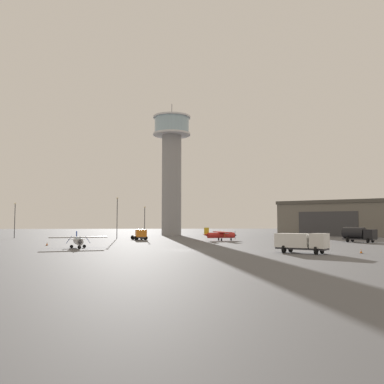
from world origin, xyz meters
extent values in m
plane|color=#545456|center=(0.00, 0.00, 0.00)|extent=(400.00, 400.00, 0.00)
cylinder|color=gray|center=(0.39, 68.32, 15.66)|extent=(6.06, 6.06, 31.33)
cylinder|color=silver|center=(0.39, 68.32, 31.63)|extent=(11.72, 11.72, 0.60)
cylinder|color=#99B7C6|center=(0.39, 68.32, 34.38)|extent=(10.78, 10.78, 4.91)
cylinder|color=silver|center=(0.39, 68.32, 37.09)|extent=(11.72, 11.72, 0.50)
cylinder|color=#38383D|center=(0.39, 68.32, 39.34)|extent=(0.16, 0.16, 4.00)
cube|color=#6B665B|center=(51.18, 63.99, 4.78)|extent=(35.71, 33.73, 9.55)
cube|color=#4A4740|center=(51.18, 63.99, 10.05)|extent=(36.55, 34.57, 1.00)
cube|color=#38383A|center=(45.41, 56.77, 3.58)|extent=(13.43, 10.78, 7.17)
cylinder|color=#B7BABF|center=(-16.12, 6.07, 1.07)|extent=(2.55, 5.57, 1.09)
cone|color=#38383D|center=(-15.31, 3.23, 1.07)|extent=(0.95, 0.97, 0.76)
cube|color=#38383D|center=(-15.31, 3.23, 1.07)|extent=(0.10, 0.07, 1.67)
cube|color=#B7BABF|center=(-16.05, 5.82, 1.70)|extent=(8.81, 3.68, 0.18)
cylinder|color=#2847A8|center=(-17.40, 5.43, 1.34)|extent=(0.85, 0.30, 1.19)
cylinder|color=#2847A8|center=(-14.70, 6.20, 1.34)|extent=(0.85, 0.30, 1.19)
cube|color=#99B7C6|center=(-15.83, 5.06, 1.37)|extent=(1.10, 1.17, 0.61)
cone|color=#B7BABF|center=(-16.93, 8.91, 1.16)|extent=(1.12, 1.41, 0.82)
cube|color=#2847A8|center=(-16.93, 8.91, 1.86)|extent=(0.37, 0.96, 1.49)
cube|color=#B7BABF|center=(-16.93, 8.91, 1.29)|extent=(2.75, 1.48, 0.09)
cylinder|color=black|center=(-15.54, 4.04, 0.26)|extent=(0.55, 0.28, 0.53)
cylinder|color=black|center=(-17.10, 5.97, 0.26)|extent=(0.55, 0.28, 0.53)
cylinder|color=black|center=(-15.24, 6.50, 0.26)|extent=(0.55, 0.28, 0.53)
cylinder|color=red|center=(10.01, 29.96, 1.18)|extent=(6.16, 2.09, 1.20)
cone|color=#38383D|center=(13.24, 30.45, 1.18)|extent=(0.99, 0.96, 0.84)
cube|color=#38383D|center=(13.24, 30.45, 1.18)|extent=(0.07, 0.10, 1.84)
cube|color=red|center=(10.30, 30.01, 1.88)|extent=(2.88, 9.81, 0.19)
cylinder|color=gold|center=(10.53, 28.47, 1.48)|extent=(0.22, 0.95, 1.32)
cylinder|color=gold|center=(10.07, 31.54, 1.48)|extent=(0.22, 0.95, 1.32)
cube|color=#99B7C6|center=(11.17, 30.14, 1.51)|extent=(1.20, 1.11, 0.68)
cone|color=red|center=(6.79, 29.48, 1.28)|extent=(1.48, 1.09, 0.90)
cube|color=gold|center=(6.79, 29.48, 2.06)|extent=(1.07, 0.27, 1.65)
cube|color=red|center=(6.79, 29.48, 1.43)|extent=(1.30, 3.01, 0.10)
cylinder|color=black|center=(12.32, 30.31, 0.29)|extent=(0.24, 0.60, 0.58)
cylinder|color=black|center=(9.98, 28.88, 0.29)|extent=(0.24, 0.60, 0.58)
cylinder|color=black|center=(9.66, 30.99, 0.29)|extent=(0.24, 0.60, 0.58)
cube|color=#38383D|center=(-8.09, 36.26, 0.62)|extent=(3.35, 6.04, 0.24)
cube|color=orange|center=(-7.52, 34.27, 1.56)|extent=(2.66, 2.18, 1.64)
cube|color=#99B7C6|center=(-7.32, 33.55, 1.89)|extent=(1.90, 0.61, 0.82)
cube|color=brown|center=(-8.36, 37.18, 0.82)|extent=(3.27, 4.33, 0.16)
cube|color=#997547|center=(-8.46, 37.55, 1.35)|extent=(1.11, 1.11, 0.90)
cylinder|color=black|center=(-6.54, 34.61, 0.50)|extent=(1.04, 0.54, 1.00)
cylinder|color=black|center=(-8.54, 34.04, 0.50)|extent=(1.04, 0.54, 1.00)
cylinder|color=black|center=(-7.57, 38.21, 0.50)|extent=(1.04, 0.54, 1.00)
cylinder|color=black|center=(-9.56, 37.64, 0.50)|extent=(1.04, 0.54, 1.00)
cube|color=#38383D|center=(14.97, -7.15, 0.62)|extent=(6.19, 5.82, 0.24)
cube|color=white|center=(16.75, -8.74, 1.68)|extent=(2.95, 2.99, 1.88)
cube|color=#99B7C6|center=(17.40, -9.31, 2.06)|extent=(1.39, 1.54, 0.94)
cube|color=white|center=(14.17, -6.43, 1.65)|extent=(4.90, 4.73, 1.81)
cylinder|color=black|center=(17.41, -7.90, 0.50)|extent=(0.87, 0.93, 1.00)
cylinder|color=black|center=(16.00, -9.48, 0.50)|extent=(0.87, 0.93, 1.00)
cylinder|color=black|center=(14.19, -5.03, 0.50)|extent=(0.87, 0.93, 1.00)
cylinder|color=black|center=(12.79, -6.61, 0.50)|extent=(0.87, 0.93, 1.00)
cube|color=#38383D|center=(36.77, 20.74, 0.62)|extent=(5.49, 6.21, 0.24)
cube|color=black|center=(38.21, 18.94, 1.68)|extent=(3.00, 2.90, 1.88)
cube|color=#99B7C6|center=(38.73, 18.28, 2.05)|extent=(1.65, 1.33, 0.94)
cylinder|color=black|center=(36.12, 21.56, 1.88)|extent=(4.47, 4.80, 2.29)
cylinder|color=black|center=(39.02, 19.66, 0.50)|extent=(0.95, 0.84, 1.00)
cylinder|color=black|center=(37.32, 18.32, 0.50)|extent=(0.95, 0.84, 1.00)
cylinder|color=black|center=(36.43, 22.92, 0.50)|extent=(0.95, 0.84, 1.00)
cylinder|color=black|center=(34.73, 21.58, 0.50)|extent=(0.95, 0.84, 1.00)
cylinder|color=#38383D|center=(-7.23, 48.94, 3.88)|extent=(0.18, 0.18, 7.76)
sphere|color=#F9E5B2|center=(-7.23, 48.94, 7.98)|extent=(0.44, 0.44, 0.44)
cylinder|color=#38383D|center=(-13.79, 43.03, 4.88)|extent=(0.18, 0.18, 9.77)
sphere|color=#F9E5B2|center=(-13.79, 43.03, 9.99)|extent=(0.44, 0.44, 0.44)
cylinder|color=#38383D|center=(-39.95, 48.18, 4.27)|extent=(0.18, 0.18, 8.53)
sphere|color=#F9E5B2|center=(-39.95, 48.18, 8.75)|extent=(0.44, 0.44, 0.44)
cube|color=black|center=(-22.83, 13.68, 0.02)|extent=(0.36, 0.36, 0.04)
cone|color=orange|center=(-22.83, 13.68, 0.31)|extent=(0.30, 0.30, 0.54)
cylinder|color=white|center=(-22.83, 13.68, 0.34)|extent=(0.21, 0.21, 0.08)
cube|color=black|center=(22.65, -7.83, 0.02)|extent=(0.36, 0.36, 0.04)
cone|color=orange|center=(22.65, -7.83, 0.29)|extent=(0.30, 0.30, 0.50)
cylinder|color=white|center=(22.65, -7.83, 0.32)|extent=(0.21, 0.21, 0.08)
cube|color=black|center=(20.12, 11.81, 0.02)|extent=(0.36, 0.36, 0.04)
cone|color=orange|center=(20.12, 11.81, 0.35)|extent=(0.30, 0.30, 0.62)
cylinder|color=white|center=(20.12, 11.81, 0.38)|extent=(0.21, 0.21, 0.08)
camera|label=1|loc=(-3.66, -59.95, 4.02)|focal=38.67mm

